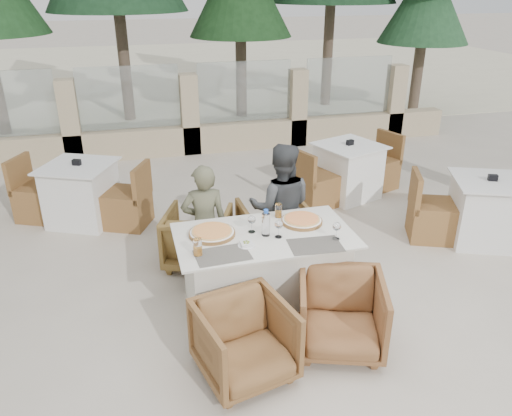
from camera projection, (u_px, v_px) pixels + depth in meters
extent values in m
plane|color=#BEB3A2|center=(262.00, 302.00, 4.85)|extent=(80.00, 80.00, 0.00)
cube|color=beige|center=(154.00, 71.00, 17.15)|extent=(30.00, 16.00, 0.01)
cone|color=#24502C|center=(426.00, 11.00, 10.91)|extent=(1.98, 1.98, 4.50)
cube|color=#5D5950|center=(223.00, 255.00, 4.14)|extent=(0.47, 0.33, 0.00)
cube|color=#56514A|center=(315.00, 245.00, 4.29)|extent=(0.47, 0.33, 0.00)
cylinder|color=orange|center=(212.00, 232.00, 4.46)|extent=(0.49, 0.49, 0.05)
cylinder|color=#EF5020|center=(302.00, 220.00, 4.69)|extent=(0.51, 0.51, 0.05)
cylinder|color=#BCDAF8|center=(266.00, 223.00, 4.41)|extent=(0.07, 0.07, 0.25)
cylinder|color=orange|center=(198.00, 247.00, 4.11)|extent=(0.08, 0.08, 0.15)
cylinder|color=orange|center=(278.00, 211.00, 4.78)|extent=(0.08, 0.08, 0.13)
imported|color=olive|center=(198.00, 237.00, 5.40)|extent=(0.88, 0.89, 0.63)
imported|color=olive|center=(274.00, 231.00, 5.49)|extent=(0.73, 0.75, 0.66)
imported|color=brown|center=(245.00, 341.00, 3.84)|extent=(0.82, 0.83, 0.63)
imported|color=brown|center=(341.00, 314.00, 4.14)|extent=(0.89, 0.90, 0.65)
imported|color=#57573F|center=(205.00, 224.00, 4.98)|extent=(0.47, 0.32, 1.26)
imported|color=#3E4143|center=(281.00, 208.00, 5.18)|extent=(0.80, 0.69, 1.39)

